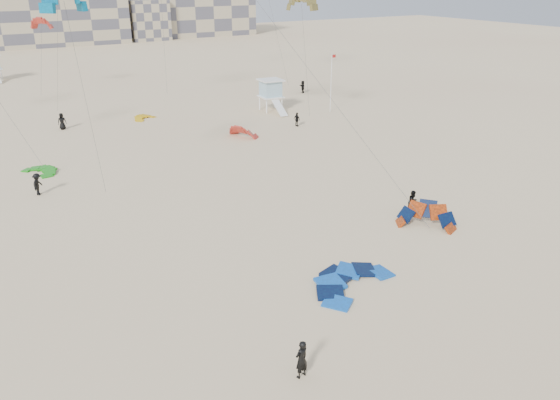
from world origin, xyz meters
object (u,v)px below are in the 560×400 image
lifeguard_tower_near (271,95)px  kite_ground_blue (352,285)px  kite_ground_orange (425,226)px  kitesurfer_main (301,359)px

lifeguard_tower_near → kite_ground_blue: bearing=-109.3°
kite_ground_blue → kite_ground_orange: 9.83m
lifeguard_tower_near → kitesurfer_main: bearing=-113.9°
kitesurfer_main → lifeguard_tower_near: size_ratio=0.33×
kitesurfer_main → kite_ground_orange: bearing=-164.1°
kite_ground_orange → lifeguard_tower_near: bearing=126.9°
kite_ground_blue → kite_ground_orange: (9.15, 3.59, 0.00)m
kite_ground_blue → lifeguard_tower_near: lifeguard_tower_near is taller
kitesurfer_main → lifeguard_tower_near: bearing=-130.7°
kite_ground_orange → kitesurfer_main: kite_ground_orange is taller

